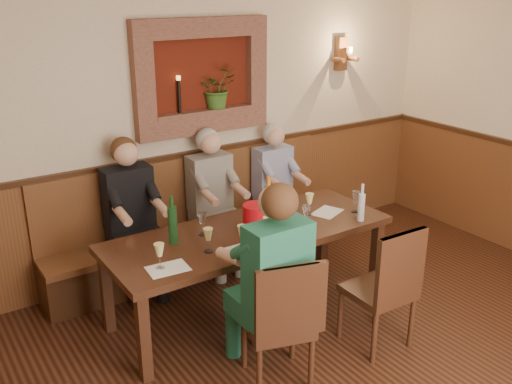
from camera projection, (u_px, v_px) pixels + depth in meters
room_shell at (449, 147)px, 2.86m from camera, size 6.04×6.04×2.82m
wainscoting at (423, 364)px, 3.30m from camera, size 6.02×6.02×1.15m
wall_niche at (207, 81)px, 5.31m from camera, size 1.36×0.30×1.06m
wall_sconce at (342, 55)px, 6.12m from camera, size 0.25×0.20×0.35m
dining_table at (249, 238)px, 4.72m from camera, size 2.40×0.90×0.75m
bench at (197, 237)px, 5.58m from camera, size 3.00×0.45×1.11m
chair_near_left at (278, 345)px, 3.98m from camera, size 0.54×0.54×0.98m
chair_near_right at (378, 310)px, 4.39m from camera, size 0.46×0.46×1.01m
person_bench_left at (134, 231)px, 5.05m from camera, size 0.42×0.52×1.44m
person_bench_mid at (215, 214)px, 5.49m from camera, size 0.41×0.50×1.40m
person_bench_right at (277, 200)px, 5.88m from camera, size 0.39×0.48×1.35m
person_chair_front at (269, 297)px, 3.96m from camera, size 0.44×0.54×1.48m
spittoon_bucket at (256, 219)px, 4.59m from camera, size 0.23×0.23×0.25m
wine_bottle_green_a at (268, 204)px, 4.79m from camera, size 0.09×0.09×0.41m
wine_bottle_green_b at (173, 224)px, 4.41m from camera, size 0.08×0.08×0.39m
water_bottle at (361, 206)px, 4.84m from camera, size 0.07×0.07×0.33m
tasting_sheet_a at (168, 269)px, 4.06m from camera, size 0.31×0.23×0.00m
tasting_sheet_b at (276, 232)px, 4.66m from camera, size 0.28×0.20×0.00m
tasting_sheet_c at (327, 212)px, 5.06m from camera, size 0.33×0.29×0.00m
tasting_sheet_d at (243, 249)px, 4.35m from camera, size 0.29×0.21×0.00m
wine_glass_0 at (356, 202)px, 5.04m from camera, size 0.08×0.08×0.19m
wine_glass_1 at (306, 216)px, 4.72m from camera, size 0.08×0.08×0.19m
wine_glass_2 at (309, 204)px, 4.99m from camera, size 0.08×0.08×0.19m
wine_glass_3 at (242, 237)px, 4.34m from camera, size 0.08×0.08×0.19m
wine_glass_4 at (160, 256)px, 4.03m from camera, size 0.08×0.08×0.19m
wine_glass_5 at (202, 224)px, 4.58m from camera, size 0.08×0.08×0.19m
wine_glass_6 at (264, 226)px, 4.54m from camera, size 0.08×0.08×0.19m
wine_glass_7 at (208, 240)px, 4.29m from camera, size 0.08×0.08×0.19m
wine_glass_8 at (262, 211)px, 4.83m from camera, size 0.08×0.08×0.19m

